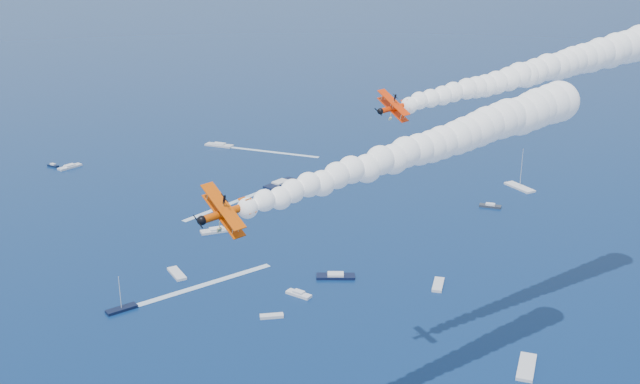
{
  "coord_description": "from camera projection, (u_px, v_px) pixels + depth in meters",
  "views": [
    {
      "loc": [
        5.45,
        -94.8,
        87.47
      ],
      "look_at": [
        9.47,
        13.14,
        48.72
      ],
      "focal_mm": 42.73,
      "sensor_mm": 36.0,
      "label": 1
    }
  ],
  "objects": [
    {
      "name": "biplane_trail",
      "position": [
        226.0,
        213.0,
        99.2
      ],
      "size": [
        12.38,
        13.12,
        9.3
      ],
      "primitive_type": null,
      "rotation": [
        -0.45,
        0.07,
        3.74
      ],
      "color": "#D94904"
    },
    {
      "name": "boat_wakes",
      "position": [
        241.0,
        204.0,
        248.06
      ],
      "size": [
        49.15,
        136.11,
        0.04
      ],
      "color": "white",
      "rests_on": "ground"
    },
    {
      "name": "spectator_boats",
      "position": [
        245.0,
        247.0,
        214.39
      ],
      "size": [
        219.63,
        193.8,
        0.7
      ],
      "color": "silver",
      "rests_on": "ground"
    },
    {
      "name": "biplane_lead",
      "position": [
        394.0,
        108.0,
        126.26
      ],
      "size": [
        10.02,
        10.79,
        7.54
      ],
      "primitive_type": null,
      "rotation": [
        -0.42,
        0.07,
        3.69
      ],
      "color": "red"
    },
    {
      "name": "smoke_trail_lead",
      "position": [
        542.0,
        69.0,
        143.72
      ],
      "size": [
        75.12,
        67.79,
        12.87
      ],
      "primitive_type": null,
      "rotation": [
        0.0,
        0.0,
        3.69
      ],
      "color": "white"
    },
    {
      "name": "smoke_trail_trail",
      "position": [
        425.0,
        147.0,
        118.09
      ],
      "size": [
        75.24,
        70.7,
        12.87
      ],
      "primitive_type": null,
      "rotation": [
        0.0,
        0.0,
        3.74
      ],
      "color": "white"
    }
  ]
}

